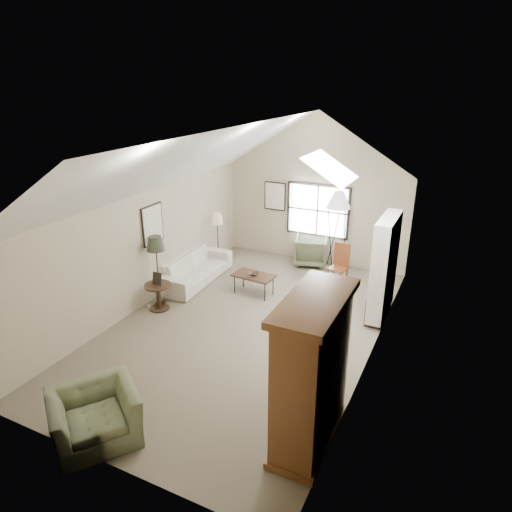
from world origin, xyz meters
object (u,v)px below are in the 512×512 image
at_px(coffee_table, 254,284).
at_px(side_table, 159,297).
at_px(armoire, 312,373).
at_px(armchair_far, 311,251).
at_px(sofa, 195,268).
at_px(side_chair, 338,265).
at_px(armchair_near, 95,416).

distance_m(coffee_table, side_table, 2.20).
xyz_separation_m(armoire, side_table, (-4.26, 2.21, -0.81)).
height_order(armchair_far, side_table, armchair_far).
distance_m(sofa, side_chair, 3.52).
bearing_deg(sofa, coffee_table, -93.37).
bearing_deg(armchair_far, sofa, 30.80).
xyz_separation_m(armchair_near, armchair_far, (0.56, 7.40, 0.01)).
distance_m(armchair_far, coffee_table, 2.40).
distance_m(armchair_near, armchair_far, 7.42).
xyz_separation_m(armchair_near, side_chair, (1.58, 6.46, 0.14)).
xyz_separation_m(sofa, side_chair, (3.25, 1.35, 0.17)).
bearing_deg(armchair_near, side_chair, 22.31).
xyz_separation_m(armoire, coffee_table, (-2.71, 3.78, -0.86)).
distance_m(armchair_near, coffee_table, 5.08).
height_order(sofa, armchair_near, armchair_near).
height_order(sofa, side_chair, side_chair).
bearing_deg(coffee_table, armoire, -54.32).
relative_size(armchair_near, side_table, 1.96).
bearing_deg(side_chair, armoire, -69.42).
bearing_deg(side_table, armchair_near, -65.94).
distance_m(armoire, armchair_far, 6.50).
distance_m(armoire, coffee_table, 4.73).
xyz_separation_m(sofa, coffee_table, (1.64, -0.03, -0.10)).
xyz_separation_m(armoire, armchair_near, (-2.69, -1.30, -0.72)).
bearing_deg(armchair_far, side_chair, 122.41).
height_order(sofa, side_table, sofa).
distance_m(sofa, coffee_table, 1.65).
bearing_deg(side_table, sofa, 93.58).
relative_size(armchair_far, side_chair, 0.83).
xyz_separation_m(armoire, side_chair, (-1.11, 5.16, -0.59)).
relative_size(armoire, side_chair, 2.14).
bearing_deg(armchair_near, sofa, 54.13).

